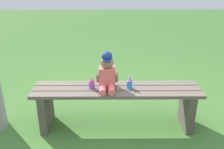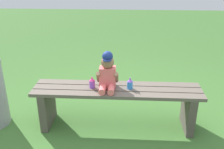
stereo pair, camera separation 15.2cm
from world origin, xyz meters
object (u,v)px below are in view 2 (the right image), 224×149
Objects in this scene: park_bench at (117,100)px; sippy_cup_left at (92,83)px; sippy_cup_right at (130,83)px; child_figure at (107,73)px.

sippy_cup_left is (-0.27, 0.00, 0.20)m from park_bench.
child_figure is at bearing 179.86° from sippy_cup_right.
sippy_cup_left and sippy_cup_right have the same top height.
child_figure is 0.27m from sippy_cup_right.
sippy_cup_right is (0.40, 0.00, 0.00)m from sippy_cup_left.
park_bench is at bearing -0.73° from sippy_cup_left.
park_bench is 0.24m from sippy_cup_right.
park_bench is 0.33m from sippy_cup_left.
sippy_cup_left reaches higher than park_bench.
sippy_cup_left is at bearing 179.27° from park_bench.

